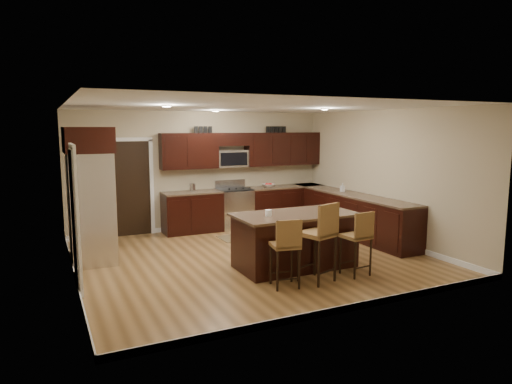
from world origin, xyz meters
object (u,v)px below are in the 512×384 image
stool_left (286,245)px  stool_right (359,236)px  refrigerator (90,194)px  stool_mid (321,233)px  island (295,242)px  range (234,208)px

stool_left → stool_right: (1.31, -0.00, 0.00)m
stool_left → refrigerator: size_ratio=0.44×
stool_right → stool_left: bearing=174.0°
stool_mid → refrigerator: 4.02m
stool_left → stool_mid: (0.59, -0.01, 0.12)m
stool_mid → island: bearing=69.3°
stool_right → refrigerator: (-3.72, 2.63, 0.55)m
stool_left → stool_mid: bearing=9.4°
stool_mid → stool_right: (0.71, 0.01, -0.12)m
stool_mid → range: bearing=68.0°
island → stool_right: (0.67, -0.84, 0.22)m
stool_left → refrigerator: bearing=142.8°
stool_mid → stool_right: 0.72m
range → stool_right: (0.42, -4.08, 0.18)m
range → stool_right: size_ratio=1.07×
stool_mid → stool_right: stool_mid is taller
island → stool_mid: bearing=-93.1°
range → stool_right: range is taller
stool_left → stool_right: bearing=10.2°
island → refrigerator: size_ratio=0.87×
stool_left → refrigerator: (-2.41, 2.63, 0.55)m
range → stool_mid: stool_mid is taller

